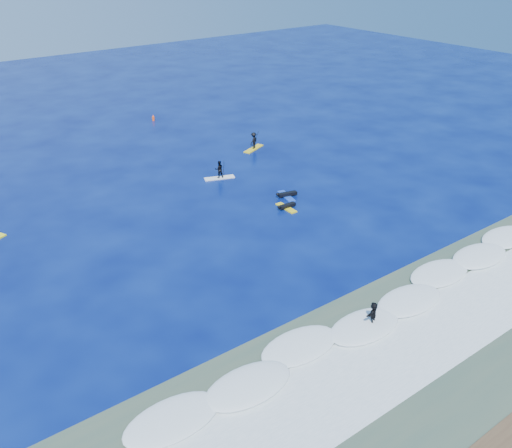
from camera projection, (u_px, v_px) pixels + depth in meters
ground at (285, 241)px, 40.96m from camera, size 160.00×160.00×0.00m
shallow_water at (450, 339)px, 31.02m from camera, size 90.00×13.00×0.01m
breaking_wave at (393, 306)px, 33.86m from camera, size 40.00×6.00×0.30m
whitewater at (435, 330)px, 31.73m from camera, size 34.00×5.00×0.02m
sup_paddler_center at (219, 171)px, 51.24m from camera, size 2.80×1.58×1.92m
sup_paddler_right at (254, 142)px, 58.24m from camera, size 2.95×1.81×2.03m
prone_paddler_near at (286, 207)px, 45.83m from camera, size 1.72×2.18×0.45m
prone_paddler_far at (286, 195)px, 47.88m from camera, size 1.86×2.44×0.49m
wave_surfer at (373, 314)px, 31.72m from camera, size 2.04×1.20×1.43m
marker_buoy at (153, 118)px, 67.42m from camera, size 0.31×0.31×0.74m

